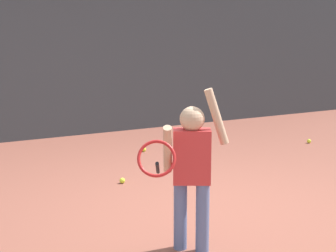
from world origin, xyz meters
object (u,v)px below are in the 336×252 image
tennis_player (190,166)px  tennis_ball_5 (309,141)px  tennis_ball_6 (144,150)px  tennis_ball_3 (122,181)px

tennis_player → tennis_ball_5: tennis_player is taller
tennis_player → tennis_ball_5: size_ratio=20.46×
tennis_ball_5 → tennis_ball_6: same height
tennis_player → tennis_ball_6: (1.19, 3.36, -0.69)m
tennis_player → tennis_ball_3: (0.26, 2.02, -0.69)m
tennis_ball_5 → tennis_ball_6: bearing=164.4°
tennis_player → tennis_ball_6: 3.63m
tennis_ball_3 → tennis_ball_6: size_ratio=1.00×
tennis_ball_3 → tennis_ball_5: 3.59m
tennis_player → tennis_ball_5: 4.67m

